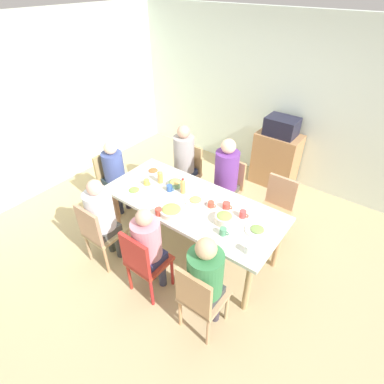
# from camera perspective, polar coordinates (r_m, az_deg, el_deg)

# --- Properties ---
(ground_plane) EXTENTS (6.61, 6.61, 0.00)m
(ground_plane) POSITION_cam_1_polar(r_m,az_deg,el_deg) (4.11, -0.00, -10.35)
(ground_plane) COLOR tan
(wall_back) EXTENTS (5.75, 0.12, 2.60)m
(wall_back) POSITION_cam_1_polar(r_m,az_deg,el_deg) (5.21, 16.60, 15.97)
(wall_back) COLOR silver
(wall_back) RESTS_ON ground_plane
(wall_left) EXTENTS (0.12, 4.88, 2.60)m
(wall_left) POSITION_cam_1_polar(r_m,az_deg,el_deg) (5.32, -25.86, 14.29)
(wall_left) COLOR silver
(wall_left) RESTS_ON ground_plane
(dining_table) EXTENTS (2.20, 0.95, 0.77)m
(dining_table) POSITION_cam_1_polar(r_m,az_deg,el_deg) (3.64, -0.00, -2.87)
(dining_table) COLOR silver
(dining_table) RESTS_ON ground_plane
(chair_0) EXTENTS (0.40, 0.40, 0.90)m
(chair_0) POSITION_cam_1_polar(r_m,az_deg,el_deg) (3.74, -17.21, -7.20)
(chair_0) COLOR tan
(chair_0) RESTS_ON ground_plane
(person_0) EXTENTS (0.32, 0.32, 1.19)m
(person_0) POSITION_cam_1_polar(r_m,az_deg,el_deg) (3.64, -16.69, -4.10)
(person_0) COLOR #41473E
(person_0) RESTS_ON ground_plane
(chair_1) EXTENTS (0.40, 0.40, 0.90)m
(chair_1) POSITION_cam_1_polar(r_m,az_deg,el_deg) (4.61, -14.84, 2.49)
(chair_1) COLOR tan
(chair_1) RESTS_ON ground_plane
(person_1) EXTENTS (0.30, 0.30, 1.13)m
(person_1) POSITION_cam_1_polar(r_m,az_deg,el_deg) (4.46, -14.39, 3.88)
(person_1) COLOR #363143
(person_1) RESTS_ON ground_plane
(chair_2) EXTENTS (0.40, 0.40, 0.90)m
(chair_2) POSITION_cam_1_polar(r_m,az_deg,el_deg) (4.09, 15.60, -2.58)
(chair_2) COLOR tan
(chair_2) RESTS_ON ground_plane
(chair_3) EXTENTS (0.40, 0.40, 0.90)m
(chair_3) POSITION_cam_1_polar(r_m,az_deg,el_deg) (3.00, 1.44, -19.26)
(chair_3) COLOR tan
(chair_3) RESTS_ON ground_plane
(person_3) EXTENTS (0.34, 0.34, 1.20)m
(person_3) POSITION_cam_1_polar(r_m,az_deg,el_deg) (2.87, 2.59, -15.65)
(person_3) COLOR #443740
(person_3) RESTS_ON ground_plane
(chair_4) EXTENTS (0.40, 0.40, 0.90)m
(chair_4) POSITION_cam_1_polar(r_m,az_deg,el_deg) (4.66, -0.88, 4.17)
(chair_4) COLOR tan
(chair_4) RESTS_ON ground_plane
(person_4) EXTENTS (0.31, 0.31, 1.27)m
(person_4) POSITION_cam_1_polar(r_m,az_deg,el_deg) (4.47, -1.62, 6.32)
(person_4) COLOR #263C4D
(person_4) RESTS_ON ground_plane
(chair_5) EXTENTS (0.40, 0.40, 0.90)m
(chair_5) POSITION_cam_1_polar(r_m,az_deg,el_deg) (3.31, -9.14, -12.73)
(chair_5) COLOR #B03624
(chair_5) RESTS_ON ground_plane
(person_5) EXTENTS (0.30, 0.30, 1.15)m
(person_5) POSITION_cam_1_polar(r_m,az_deg,el_deg) (3.22, -8.30, -9.70)
(person_5) COLOR #252F49
(person_5) RESTS_ON ground_plane
(chair_6) EXTENTS (0.40, 0.40, 0.90)m
(chair_6) POSITION_cam_1_polar(r_m,az_deg,el_deg) (4.32, 6.83, 1.03)
(chair_6) COLOR tan
(chair_6) RESTS_ON ground_plane
(person_6) EXTENTS (0.32, 0.32, 1.28)m
(person_6) POSITION_cam_1_polar(r_m,az_deg,el_deg) (4.11, 6.43, 3.35)
(person_6) COLOR brown
(person_6) RESTS_ON ground_plane
(plate_0) EXTENTS (0.26, 0.26, 0.04)m
(plate_0) POSITION_cam_1_polar(r_m,az_deg,el_deg) (3.59, 0.70, -1.59)
(plate_0) COLOR white
(plate_0) RESTS_ON dining_table
(plate_1) EXTENTS (0.23, 0.23, 0.04)m
(plate_1) POSITION_cam_1_polar(r_m,az_deg,el_deg) (4.16, -7.34, 3.93)
(plate_1) COLOR white
(plate_1) RESTS_ON dining_table
(plate_2) EXTENTS (0.26, 0.26, 0.04)m
(plate_2) POSITION_cam_1_polar(r_m,az_deg,el_deg) (3.28, 12.23, -7.05)
(plate_2) COLOR silver
(plate_2) RESTS_ON dining_table
(plate_3) EXTENTS (0.24, 0.24, 0.04)m
(plate_3) POSITION_cam_1_polar(r_m,az_deg,el_deg) (3.82, -10.88, 0.25)
(plate_3) COLOR white
(plate_3) RESTS_ON dining_table
(bowl_0) EXTENTS (0.21, 0.21, 0.11)m
(bowl_0) POSITION_cam_1_polar(r_m,az_deg,el_deg) (3.30, 6.11, -4.97)
(bowl_0) COLOR beige
(bowl_0) RESTS_ON dining_table
(bowl_1) EXTENTS (0.27, 0.27, 0.08)m
(bowl_1) POSITION_cam_1_polar(r_m,az_deg,el_deg) (3.41, -3.91, -3.56)
(bowl_1) COLOR beige
(bowl_1) RESTS_ON dining_table
(bowl_2) EXTENTS (0.17, 0.17, 0.08)m
(bowl_2) POSITION_cam_1_polar(r_m,az_deg,el_deg) (3.85, -3.20, 1.66)
(bowl_2) COLOR #547850
(bowl_2) RESTS_ON dining_table
(cup_0) EXTENTS (0.12, 0.09, 0.07)m
(cup_0) POSITION_cam_1_polar(r_m,az_deg,el_deg) (3.50, 6.54, -2.57)
(cup_0) COLOR #D1453A
(cup_0) RESTS_ON dining_table
(cup_1) EXTENTS (0.11, 0.07, 0.08)m
(cup_1) POSITION_cam_1_polar(r_m,az_deg,el_deg) (3.17, 5.92, -7.46)
(cup_1) COLOR #508E69
(cup_1) RESTS_ON dining_table
(cup_2) EXTENTS (0.11, 0.07, 0.07)m
(cup_2) POSITION_cam_1_polar(r_m,az_deg,el_deg) (3.50, 3.62, -2.34)
(cup_2) COLOR #D44835
(cup_2) RESTS_ON dining_table
(cup_3) EXTENTS (0.11, 0.08, 0.10)m
(cup_3) POSITION_cam_1_polar(r_m,az_deg,el_deg) (3.02, 10.70, -10.60)
(cup_3) COLOR white
(cup_3) RESTS_ON dining_table
(cup_4) EXTENTS (0.11, 0.08, 0.08)m
(cup_4) POSITION_cam_1_polar(r_m,az_deg,el_deg) (3.41, -6.31, -3.73)
(cup_4) COLOR #D34436
(cup_4) RESTS_ON dining_table
(cup_5) EXTENTS (0.11, 0.07, 0.09)m
(cup_5) POSITION_cam_1_polar(r_m,az_deg,el_deg) (3.40, 9.61, -4.15)
(cup_5) COLOR #CA4443
(cup_5) RESTS_ON dining_table
(cup_6) EXTENTS (0.11, 0.07, 0.08)m
(cup_6) POSITION_cam_1_polar(r_m,az_deg,el_deg) (3.76, -4.25, 0.73)
(cup_6) COLOR #3458A5
(cup_6) RESTS_ON dining_table
(cup_7) EXTENTS (0.11, 0.07, 0.08)m
(cup_7) POSITION_cam_1_polar(r_m,az_deg,el_deg) (3.90, -8.54, 1.83)
(cup_7) COLOR #EAC34A
(cup_7) RESTS_ON dining_table
(bottle_0) EXTENTS (0.07, 0.07, 0.19)m
(bottle_0) POSITION_cam_1_polar(r_m,az_deg,el_deg) (3.90, -6.03, 2.92)
(bottle_0) COLOR tan
(bottle_0) RESTS_ON dining_table
(bottle_1) EXTENTS (0.06, 0.06, 0.21)m
(bottle_1) POSITION_cam_1_polar(r_m,az_deg,el_deg) (3.69, -1.72, 1.11)
(bottle_1) COLOR tan
(bottle_1) RESTS_ON dining_table
(side_cabinet) EXTENTS (0.70, 0.44, 0.90)m
(side_cabinet) POSITION_cam_1_polar(r_m,az_deg,el_deg) (5.24, 15.51, 5.95)
(side_cabinet) COLOR #AB7A4E
(side_cabinet) RESTS_ON ground_plane
(microwave) EXTENTS (0.48, 0.36, 0.28)m
(microwave) POSITION_cam_1_polar(r_m,az_deg,el_deg) (4.98, 16.60, 11.80)
(microwave) COLOR #1C1C2F
(microwave) RESTS_ON side_cabinet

